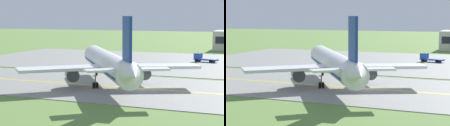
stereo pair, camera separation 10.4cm
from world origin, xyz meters
The scene contains 7 objects.
ground_plane centered at (0.00, 0.00, 0.00)m, with size 500.00×500.00×0.00m, color olive.
taxiway_strip centered at (0.00, 0.00, 0.05)m, with size 240.00×28.00×0.10m, color gray.
taxiway_centreline centered at (0.00, 0.00, 0.11)m, with size 220.00×0.60×0.01m, color yellow.
airplane_lead centered at (-5.84, 0.32, 4.13)m, with size 29.17×34.91×12.70m.
service_truck_baggage centered at (2.92, 45.68, 1.18)m, with size 6.70×3.54×2.59m.
traffic_cone_near_edge centered at (-18.21, 11.45, 0.30)m, with size 0.44×0.44×0.60m, color orange.
traffic_cone_mid_edge centered at (-2.37, 12.28, 0.30)m, with size 0.44×0.44×0.60m, color orange.
Camera 2 is at (22.91, -67.84, 12.91)m, focal length 66.68 mm.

